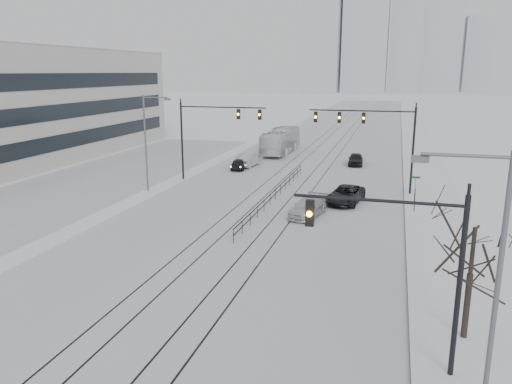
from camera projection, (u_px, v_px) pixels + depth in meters
name	position (u px, v px, depth m)	size (l,w,h in m)	color
road	(324.00, 150.00, 72.31)	(22.00, 260.00, 0.02)	silver
sidewalk_east	(421.00, 153.00, 68.75)	(5.00, 260.00, 0.16)	silver
curb	(403.00, 153.00, 69.40)	(0.10, 260.00, 0.12)	gray
parking_strip	(107.00, 176.00, 54.15)	(14.00, 60.00, 0.03)	silver
tram_rails	(297.00, 177.00, 53.59)	(5.30, 180.00, 0.01)	black
skyline	(392.00, 34.00, 263.74)	(96.00, 48.00, 72.00)	#A1A4B1
traffic_mast_near	(414.00, 258.00, 17.87)	(6.10, 0.37, 7.00)	black
traffic_mast_ne	(376.00, 131.00, 45.42)	(9.60, 0.37, 8.00)	black
traffic_mast_nw	(208.00, 127.00, 50.77)	(9.10, 0.37, 8.00)	black
street_light_east	(487.00, 280.00, 14.41)	(2.73, 0.25, 9.00)	#595B60
street_light_west	(148.00, 137.00, 46.21)	(2.73, 0.25, 9.00)	#595B60
bare_tree	(474.00, 240.00, 20.06)	(4.40, 4.40, 6.10)	black
median_fence	(276.00, 194.00, 44.11)	(0.06, 24.00, 1.00)	black
street_sign	(415.00, 185.00, 42.63)	(0.70, 0.06, 2.40)	#595B60
sedan_sb_inner	(239.00, 164.00, 57.76)	(1.53, 3.80, 1.30)	black
sedan_sb_outer	(248.00, 160.00, 59.55)	(1.64, 4.71, 1.55)	#AAADB1
sedan_nb_front	(346.00, 195.00, 42.91)	(2.46, 5.33, 1.48)	black
sedan_nb_right	(308.00, 207.00, 39.09)	(1.98, 4.87, 1.41)	silver
sedan_nb_far	(356.00, 159.00, 60.42)	(1.71, 4.25, 1.45)	black
box_truck	(281.00, 141.00, 69.14)	(2.84, 12.13, 3.38)	silver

